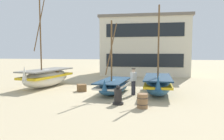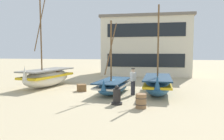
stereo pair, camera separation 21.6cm
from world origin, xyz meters
The scene contains 9 objects.
ground_plane centered at (0.00, 0.00, 0.00)m, with size 120.00×120.00×0.00m, color tan.
fishing_boat_near_left centered at (0.35, -0.45, 0.50)m, with size 2.04×4.16×4.61m.
fishing_boat_centre_large centered at (-5.15, 1.25, 0.76)m, with size 2.62×5.15×7.14m.
fishing_boat_far_right centered at (3.17, -0.05, 0.62)m, with size 1.81×4.71×5.52m.
fisherman_by_hull centered at (1.65, -0.71, 0.83)m, with size 0.40×0.42×1.68m.
capstan_winch centered at (1.04, -3.24, 0.40)m, with size 0.57×0.57×0.98m.
wooden_barrel centered at (2.31, -3.77, 0.35)m, with size 0.56×0.56×0.70m.
cargo_crate centered at (-1.92, -0.09, 0.24)m, with size 0.57×0.57×0.47m, color brown.
harbor_building_main centered at (2.08, 12.50, 3.39)m, with size 10.17×6.88×6.76m.
Camera 2 is at (2.77, -13.86, 2.70)m, focal length 34.06 mm.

